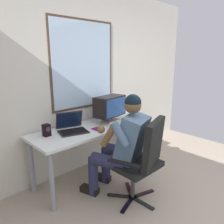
{
  "coord_description": "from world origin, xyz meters",
  "views": [
    {
      "loc": [
        -2.06,
        -0.36,
        1.67
      ],
      "look_at": [
        -0.28,
        1.5,
        1.02
      ],
      "focal_mm": 34.75,
      "sensor_mm": 36.0,
      "label": 1
    }
  ],
  "objects_px": {
    "desk": "(94,133)",
    "office_chair": "(143,156)",
    "desk_speaker": "(47,130)",
    "person_seated": "(122,144)",
    "crt_monitor": "(110,106)",
    "laptop": "(71,126)",
    "cd_case": "(98,129)",
    "wine_glass": "(134,113)"
  },
  "relations": [
    {
      "from": "office_chair",
      "to": "desk_speaker",
      "type": "xyz_separation_m",
      "value": [
        -0.67,
        0.94,
        0.24
      ]
    },
    {
      "from": "person_seated",
      "to": "cd_case",
      "type": "bearing_deg",
      "value": 87.57
    },
    {
      "from": "office_chair",
      "to": "desk_speaker",
      "type": "distance_m",
      "value": 1.18
    },
    {
      "from": "office_chair",
      "to": "crt_monitor",
      "type": "distance_m",
      "value": 0.99
    },
    {
      "from": "crt_monitor",
      "to": "desk_speaker",
      "type": "bearing_deg",
      "value": 175.34
    },
    {
      "from": "wine_glass",
      "to": "desk_speaker",
      "type": "distance_m",
      "value": 1.34
    },
    {
      "from": "laptop",
      "to": "cd_case",
      "type": "bearing_deg",
      "value": -31.07
    },
    {
      "from": "desk",
      "to": "wine_glass",
      "type": "relative_size",
      "value": 12.59
    },
    {
      "from": "person_seated",
      "to": "desk_speaker",
      "type": "xyz_separation_m",
      "value": [
        -0.6,
        0.68,
        0.14
      ]
    },
    {
      "from": "crt_monitor",
      "to": "desk_speaker",
      "type": "xyz_separation_m",
      "value": [
        -0.97,
        0.08,
        -0.16
      ]
    },
    {
      "from": "desk",
      "to": "laptop",
      "type": "height_order",
      "value": "laptop"
    },
    {
      "from": "desk",
      "to": "office_chair",
      "type": "height_order",
      "value": "office_chair"
    },
    {
      "from": "desk_speaker",
      "to": "cd_case",
      "type": "xyz_separation_m",
      "value": [
        0.62,
        -0.23,
        -0.07
      ]
    },
    {
      "from": "cd_case",
      "to": "desk_speaker",
      "type": "bearing_deg",
      "value": 159.87
    },
    {
      "from": "cd_case",
      "to": "desk",
      "type": "bearing_deg",
      "value": 80.15
    },
    {
      "from": "desk",
      "to": "office_chair",
      "type": "xyz_separation_m",
      "value": [
        0.04,
        -0.83,
        -0.07
      ]
    },
    {
      "from": "crt_monitor",
      "to": "wine_glass",
      "type": "relative_size",
      "value": 3.67
    },
    {
      "from": "laptop",
      "to": "cd_case",
      "type": "relative_size",
      "value": 2.97
    },
    {
      "from": "person_seated",
      "to": "crt_monitor",
      "type": "bearing_deg",
      "value": 58.26
    },
    {
      "from": "crt_monitor",
      "to": "wine_glass",
      "type": "bearing_deg",
      "value": -28.93
    },
    {
      "from": "desk",
      "to": "person_seated",
      "type": "xyz_separation_m",
      "value": [
        -0.04,
        -0.57,
        0.02
      ]
    },
    {
      "from": "person_seated",
      "to": "laptop",
      "type": "bearing_deg",
      "value": 113.46
    },
    {
      "from": "desk",
      "to": "wine_glass",
      "type": "distance_m",
      "value": 0.72
    },
    {
      "from": "desk",
      "to": "crt_monitor",
      "type": "xyz_separation_m",
      "value": [
        0.33,
        0.03,
        0.32
      ]
    },
    {
      "from": "person_seated",
      "to": "laptop",
      "type": "height_order",
      "value": "person_seated"
    },
    {
      "from": "desk_speaker",
      "to": "cd_case",
      "type": "distance_m",
      "value": 0.66
    },
    {
      "from": "desk",
      "to": "person_seated",
      "type": "bearing_deg",
      "value": -93.92
    },
    {
      "from": "office_chair",
      "to": "desk_speaker",
      "type": "height_order",
      "value": "office_chair"
    },
    {
      "from": "laptop",
      "to": "wine_glass",
      "type": "xyz_separation_m",
      "value": [
        0.99,
        -0.22,
        0.04
      ]
    },
    {
      "from": "wine_glass",
      "to": "desk",
      "type": "bearing_deg",
      "value": 167.16
    },
    {
      "from": "office_chair",
      "to": "person_seated",
      "type": "xyz_separation_m",
      "value": [
        -0.08,
        0.26,
        0.09
      ]
    },
    {
      "from": "crt_monitor",
      "to": "office_chair",
      "type": "bearing_deg",
      "value": -109.05
    },
    {
      "from": "person_seated",
      "to": "cd_case",
      "type": "height_order",
      "value": "person_seated"
    },
    {
      "from": "laptop",
      "to": "desk_speaker",
      "type": "xyz_separation_m",
      "value": [
        -0.32,
        0.05,
        0.01
      ]
    },
    {
      "from": "crt_monitor",
      "to": "wine_glass",
      "type": "height_order",
      "value": "crt_monitor"
    },
    {
      "from": "desk",
      "to": "laptop",
      "type": "distance_m",
      "value": 0.36
    },
    {
      "from": "desk",
      "to": "wine_glass",
      "type": "bearing_deg",
      "value": -12.84
    },
    {
      "from": "desk",
      "to": "person_seated",
      "type": "distance_m",
      "value": 0.57
    },
    {
      "from": "person_seated",
      "to": "crt_monitor",
      "type": "height_order",
      "value": "person_seated"
    },
    {
      "from": "desk",
      "to": "cd_case",
      "type": "distance_m",
      "value": 0.15
    },
    {
      "from": "crt_monitor",
      "to": "laptop",
      "type": "xyz_separation_m",
      "value": [
        -0.65,
        0.03,
        -0.16
      ]
    },
    {
      "from": "office_chair",
      "to": "wine_glass",
      "type": "distance_m",
      "value": 0.96
    }
  ]
}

